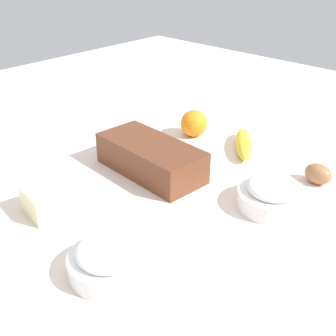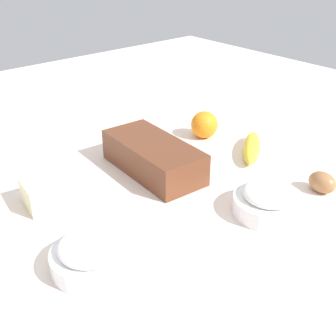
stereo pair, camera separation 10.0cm
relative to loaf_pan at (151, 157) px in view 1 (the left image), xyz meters
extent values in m
cube|color=beige|center=(0.07, -0.01, -0.05)|extent=(2.40, 2.40, 0.02)
cube|color=brown|center=(0.00, 0.00, 0.00)|extent=(0.29, 0.15, 0.08)
cube|color=black|center=(0.00, 0.00, 0.00)|extent=(0.28, 0.14, 0.07)
cylinder|color=white|center=(0.31, 0.07, -0.02)|extent=(0.15, 0.15, 0.04)
torus|color=white|center=(0.31, 0.07, -0.01)|extent=(0.15, 0.15, 0.01)
ellipsoid|color=white|center=(0.31, 0.07, 0.01)|extent=(0.12, 0.12, 0.04)
cylinder|color=white|center=(0.21, -0.31, -0.02)|extent=(0.15, 0.15, 0.04)
torus|color=white|center=(0.21, -0.31, -0.01)|extent=(0.15, 0.15, 0.01)
ellipsoid|color=white|center=(0.21, -0.31, 0.01)|extent=(0.12, 0.12, 0.04)
ellipsoid|color=yellow|center=(0.10, 0.26, -0.02)|extent=(0.15, 0.18, 0.04)
sphere|color=orange|center=(-0.06, 0.24, 0.00)|extent=(0.08, 0.08, 0.08)
cube|color=#F4EDB2|center=(-0.04, -0.29, -0.01)|extent=(0.10, 0.08, 0.06)
ellipsoid|color=#9B683F|center=(0.33, 0.23, -0.02)|extent=(0.07, 0.05, 0.05)
camera|label=1|loc=(0.69, -0.67, 0.49)|focal=46.59mm
camera|label=2|loc=(0.76, -0.60, 0.49)|focal=46.59mm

